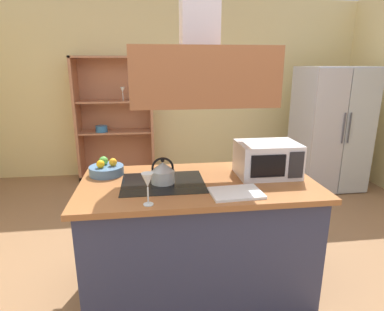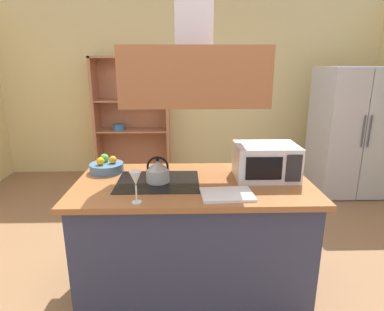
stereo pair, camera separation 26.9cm
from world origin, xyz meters
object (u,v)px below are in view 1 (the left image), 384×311
(microwave, at_px, (267,159))
(fruit_bowl, at_px, (106,169))
(cutting_board, at_px, (236,193))
(refrigerator, at_px, (330,129))
(wine_glass_on_counter, at_px, (147,182))
(dish_cabinet, at_px, (116,126))
(kettle, at_px, (163,172))

(microwave, relative_size, fruit_bowl, 1.73)
(cutting_board, xyz_separation_m, fruit_bowl, (-0.91, 0.52, 0.04))
(refrigerator, distance_m, wine_glass_on_counter, 3.47)
(microwave, distance_m, wine_glass_on_counter, 1.01)
(dish_cabinet, xyz_separation_m, microwave, (1.41, -2.72, 0.21))
(dish_cabinet, xyz_separation_m, cutting_board, (1.08, -3.06, 0.09))
(refrigerator, height_order, kettle, refrigerator)
(dish_cabinet, relative_size, microwave, 4.02)
(microwave, height_order, fruit_bowl, microwave)
(dish_cabinet, distance_m, microwave, 3.07)
(wine_glass_on_counter, bearing_deg, kettle, 73.89)
(microwave, distance_m, fruit_bowl, 1.26)
(refrigerator, bearing_deg, cutting_board, -131.16)
(refrigerator, xyz_separation_m, cutting_board, (-1.97, -2.25, 0.05))
(dish_cabinet, bearing_deg, wine_glass_on_counter, -81.04)
(refrigerator, distance_m, fruit_bowl, 3.36)
(fruit_bowl, bearing_deg, wine_glass_on_counter, -62.10)
(microwave, bearing_deg, fruit_bowl, 171.95)
(cutting_board, height_order, microwave, microwave)
(wine_glass_on_counter, height_order, fruit_bowl, wine_glass_on_counter)
(dish_cabinet, distance_m, fruit_bowl, 2.55)
(refrigerator, xyz_separation_m, microwave, (-1.63, -1.91, 0.18))
(kettle, distance_m, fruit_bowl, 0.50)
(kettle, xyz_separation_m, microwave, (0.81, 0.07, 0.05))
(cutting_board, bearing_deg, fruit_bowl, 150.21)
(refrigerator, distance_m, kettle, 3.15)
(fruit_bowl, bearing_deg, dish_cabinet, 93.90)
(microwave, relative_size, wine_glass_on_counter, 2.23)
(kettle, xyz_separation_m, fruit_bowl, (-0.43, 0.24, -0.04))
(dish_cabinet, xyz_separation_m, kettle, (0.60, -2.78, 0.17))
(refrigerator, bearing_deg, wine_glass_on_counter, -137.37)
(kettle, bearing_deg, fruit_bowl, 150.57)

